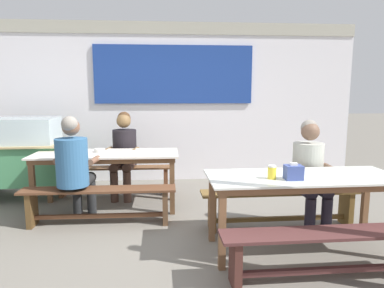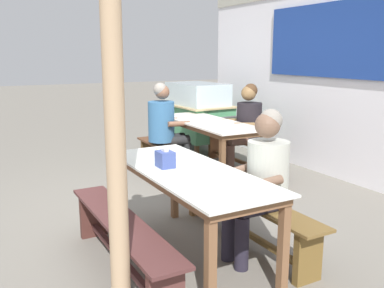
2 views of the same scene
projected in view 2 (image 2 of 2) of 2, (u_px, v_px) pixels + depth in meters
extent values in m
plane|color=slate|center=(158.00, 210.00, 4.54)|extent=(40.00, 40.00, 0.00)
cube|color=white|center=(344.00, 86.00, 5.50)|extent=(6.08, 0.12, 2.45)
cube|color=navy|center=(339.00, 40.00, 5.37)|extent=(2.63, 0.03, 0.96)
cube|color=silver|center=(208.00, 122.00, 5.75)|extent=(1.85, 0.69, 0.02)
cube|color=brown|center=(208.00, 125.00, 5.76)|extent=(1.76, 0.63, 0.06)
cube|color=brown|center=(261.00, 162.00, 5.23)|extent=(0.06, 0.06, 0.66)
cube|color=brown|center=(222.00, 167.00, 4.98)|extent=(0.06, 0.06, 0.66)
cube|color=brown|center=(197.00, 138.00, 6.69)|extent=(0.06, 0.06, 0.66)
cube|color=brown|center=(164.00, 142.00, 6.44)|extent=(0.06, 0.06, 0.66)
cube|color=silver|center=(188.00, 171.00, 3.35)|extent=(1.81, 0.72, 0.02)
cube|color=brown|center=(188.00, 175.00, 3.36)|extent=(1.73, 0.66, 0.06)
cube|color=brown|center=(283.00, 251.00, 2.87)|extent=(0.06, 0.06, 0.66)
cube|color=brown|center=(210.00, 271.00, 2.60)|extent=(0.06, 0.06, 0.66)
cube|color=brown|center=(174.00, 186.00, 4.27)|extent=(0.06, 0.06, 0.66)
cube|color=brown|center=(120.00, 195.00, 4.00)|extent=(0.06, 0.06, 0.66)
cube|color=brown|center=(242.00, 141.00, 6.07)|extent=(1.75, 0.25, 0.02)
cube|color=brown|center=(275.00, 167.00, 5.46)|extent=(0.06, 0.21, 0.40)
cube|color=brown|center=(215.00, 145.00, 6.77)|extent=(0.06, 0.21, 0.40)
cube|color=brown|center=(241.00, 162.00, 6.14)|extent=(1.47, 0.05, 0.04)
cube|color=brown|center=(170.00, 149.00, 5.56)|extent=(1.75, 0.28, 0.03)
cube|color=brown|center=(198.00, 179.00, 4.95)|extent=(0.06, 0.23, 0.40)
cube|color=brown|center=(149.00, 153.00, 6.26)|extent=(0.06, 0.23, 0.40)
cube|color=brown|center=(170.00, 172.00, 5.63)|extent=(1.47, 0.05, 0.04)
cube|color=brown|center=(245.00, 197.00, 3.68)|extent=(1.80, 0.30, 0.02)
cube|color=brown|center=(308.00, 257.00, 3.06)|extent=(0.06, 0.23, 0.40)
cube|color=brown|center=(200.00, 195.00, 4.39)|extent=(0.06, 0.23, 0.40)
cube|color=brown|center=(244.00, 231.00, 3.75)|extent=(1.51, 0.07, 0.04)
cube|color=#4F2A29|center=(121.00, 222.00, 3.15)|extent=(1.77, 0.31, 0.02)
cube|color=#4B2822|center=(93.00, 215.00, 3.85)|extent=(0.06, 0.23, 0.40)
cube|color=#4F2A29|center=(123.00, 260.00, 3.22)|extent=(1.49, 0.07, 0.04)
cube|color=#458C5B|center=(197.00, 122.00, 7.21)|extent=(1.22, 0.80, 0.54)
cube|color=silver|center=(197.00, 94.00, 7.11)|extent=(1.09, 0.72, 0.38)
cube|color=tan|center=(197.00, 105.00, 7.15)|extent=(1.30, 0.89, 0.02)
cylinder|color=black|center=(201.00, 131.00, 7.92)|extent=(0.46, 0.07, 0.46)
cylinder|color=black|center=(162.00, 135.00, 7.52)|extent=(0.46, 0.07, 0.46)
cylinder|color=#333333|center=(214.00, 150.00, 6.84)|extent=(0.05, 0.05, 0.23)
cylinder|color=#3F3F3F|center=(223.00, 118.00, 6.52)|extent=(0.07, 0.75, 0.04)
cylinder|color=#24212E|center=(228.00, 235.00, 3.40)|extent=(0.11, 0.11, 0.43)
cylinder|color=#24212E|center=(242.00, 243.00, 3.25)|extent=(0.11, 0.11, 0.43)
cylinder|color=#24212E|center=(245.00, 200.00, 3.42)|extent=(0.14, 0.34, 0.13)
cylinder|color=#24212E|center=(259.00, 207.00, 3.27)|extent=(0.14, 0.34, 0.13)
cylinder|color=#B6B8AC|center=(268.00, 172.00, 3.37)|extent=(0.33, 0.33, 0.49)
sphere|color=brown|center=(268.00, 125.00, 3.28)|extent=(0.20, 0.20, 0.20)
sphere|color=gray|center=(271.00, 120.00, 3.29)|extent=(0.18, 0.18, 0.18)
cylinder|color=brown|center=(236.00, 171.00, 3.44)|extent=(0.08, 0.31, 0.11)
cylinder|color=brown|center=(265.00, 183.00, 3.13)|extent=(0.08, 0.31, 0.08)
cylinder|color=#4E372E|center=(225.00, 158.00, 5.93)|extent=(0.11, 0.11, 0.43)
cylinder|color=#4E372E|center=(230.00, 160.00, 5.77)|extent=(0.11, 0.11, 0.43)
cylinder|color=#4E372E|center=(235.00, 138.00, 5.94)|extent=(0.16, 0.37, 0.13)
cylinder|color=#4E372E|center=(241.00, 141.00, 5.77)|extent=(0.16, 0.37, 0.13)
cylinder|color=black|center=(249.00, 121.00, 5.86)|extent=(0.34, 0.34, 0.51)
sphere|color=brown|center=(249.00, 93.00, 5.78)|extent=(0.20, 0.20, 0.20)
sphere|color=#4C331E|center=(251.00, 90.00, 5.78)|extent=(0.19, 0.19, 0.19)
cylinder|color=brown|center=(231.00, 121.00, 5.97)|extent=(0.10, 0.31, 0.08)
cylinder|color=brown|center=(244.00, 125.00, 5.63)|extent=(0.10, 0.31, 0.09)
cylinder|color=#242527|center=(188.00, 158.00, 5.89)|extent=(0.11, 0.11, 0.43)
cylinder|color=#242527|center=(183.00, 155.00, 6.06)|extent=(0.11, 0.11, 0.43)
cylinder|color=#242527|center=(176.00, 141.00, 5.77)|extent=(0.16, 0.39, 0.13)
cylinder|color=#242527|center=(171.00, 138.00, 5.94)|extent=(0.16, 0.39, 0.13)
cylinder|color=#336493|center=(161.00, 121.00, 5.74)|extent=(0.35, 0.35, 0.54)
sphere|color=brown|center=(162.00, 92.00, 5.66)|extent=(0.19, 0.19, 0.19)
sphere|color=gray|center=(160.00, 89.00, 5.64)|extent=(0.18, 0.18, 0.18)
cylinder|color=brown|center=(179.00, 124.00, 5.63)|extent=(0.10, 0.31, 0.08)
cylinder|color=brown|center=(169.00, 120.00, 5.99)|extent=(0.10, 0.31, 0.11)
cube|color=#3B4D93|center=(165.00, 159.00, 3.40)|extent=(0.15, 0.12, 0.13)
cube|color=white|center=(165.00, 150.00, 3.39)|extent=(0.06, 0.04, 0.02)
cylinder|color=yellow|center=(160.00, 155.00, 3.58)|extent=(0.08, 0.08, 0.11)
cylinder|color=white|center=(160.00, 148.00, 3.57)|extent=(0.07, 0.07, 0.02)
cylinder|color=silver|center=(209.00, 118.00, 5.86)|extent=(0.14, 0.14, 0.04)
cylinder|color=tan|center=(115.00, 116.00, 2.32)|extent=(0.11, 0.11, 2.59)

